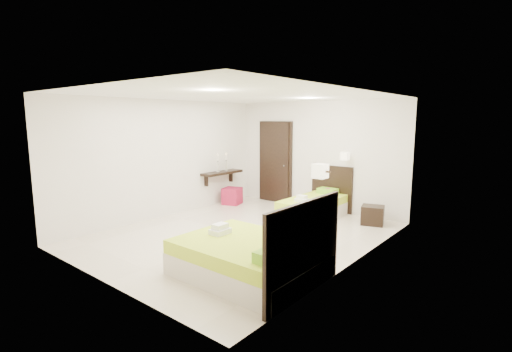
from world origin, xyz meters
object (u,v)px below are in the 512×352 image
Objects in this scene: bed_double at (252,257)px; bed_single at (315,206)px; ottoman at (232,196)px; nightstand at (373,215)px.

bed_single is at bearing 105.58° from bed_double.
bed_single is 2.34m from ottoman.
nightstand is at bearing 7.56° from ottoman.
bed_double reaches higher than bed_single.
bed_double is at bearing -43.75° from ottoman.
bed_single is at bearing 176.24° from nightstand.
bed_double is at bearing -111.18° from nightstand.
bed_single reaches higher than ottoman.
nightstand is 1.04× the size of ottoman.
bed_single is 4.11× the size of ottoman.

